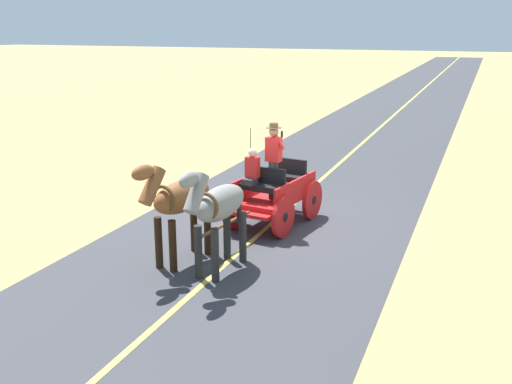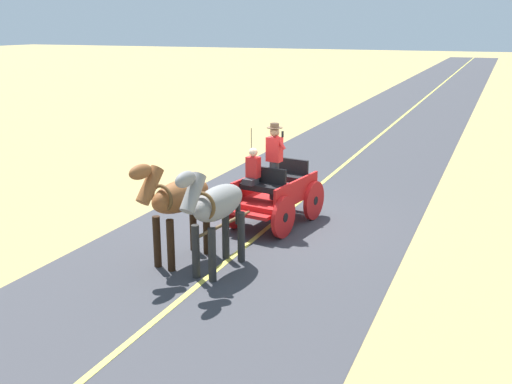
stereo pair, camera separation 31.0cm
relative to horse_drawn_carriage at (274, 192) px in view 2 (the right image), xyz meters
The scene contains 6 objects.
ground_plane 0.83m from the horse_drawn_carriage, 79.74° to the right, with size 200.00×200.00×0.00m, color tan.
road_surface 0.83m from the horse_drawn_carriage, 79.74° to the right, with size 6.55×160.00×0.01m, color #38383D.
road_centre_stripe 0.82m from the horse_drawn_carriage, 79.74° to the right, with size 0.12×160.00×0.00m, color #DBCC4C.
horse_drawn_carriage is the anchor object (origin of this frame).
horse_near_side 3.11m from the horse_drawn_carriage, 89.86° to the left, with size 0.70×2.14×2.21m.
horse_off_side 3.11m from the horse_drawn_carriage, 72.61° to the left, with size 0.87×2.15×2.21m.
Camera 2 is at (-4.88, 12.79, 4.65)m, focal length 41.60 mm.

